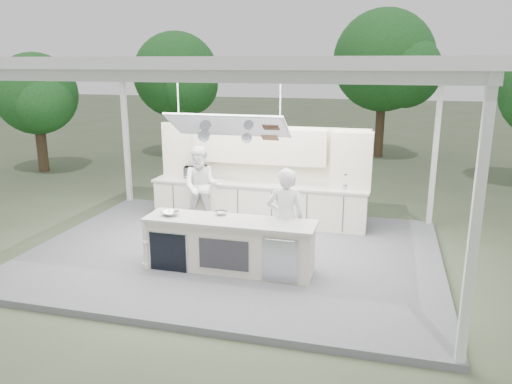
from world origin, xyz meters
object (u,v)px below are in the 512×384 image
(head_chef, at_px, (285,219))
(sous_chef, at_px, (202,187))
(demo_island, at_px, (229,245))
(back_counter, at_px, (258,203))

(head_chef, distance_m, sous_chef, 3.00)
(sous_chef, bearing_deg, demo_island, -74.59)
(head_chef, bearing_deg, sous_chef, -57.55)
(demo_island, bearing_deg, sous_chef, 121.05)
(back_counter, bearing_deg, sous_chef, -154.53)
(back_counter, relative_size, head_chef, 2.71)
(head_chef, height_order, sous_chef, head_chef)
(back_counter, height_order, sous_chef, sous_chef)
(demo_island, height_order, sous_chef, sous_chef)
(demo_island, relative_size, head_chef, 1.66)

